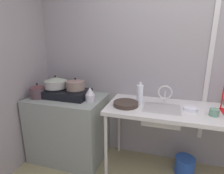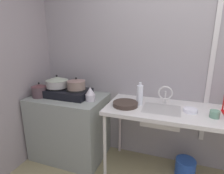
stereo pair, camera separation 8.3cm
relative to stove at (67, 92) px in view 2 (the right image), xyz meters
The scene contains 16 objects.
wall_back 1.60m from the stove, 13.73° to the left, with size 4.79×0.10×2.43m, color gray.
wall_metal_strip 1.72m from the stove, 10.86° to the left, with size 0.05×0.01×1.95m, color silver.
counter_concrete 0.47m from the stove, ahead, with size 0.92×0.64×0.83m, color gray.
counter_sink 1.38m from the stove, ahead, with size 1.60×0.64×0.83m.
stove is the anchor object (origin of this frame).
pot_on_left_burner 0.19m from the stove, behind, with size 0.28×0.28×0.16m.
pot_on_right_burner 0.18m from the stove, ahead, with size 0.22×0.22×0.15m.
pot_beside_stove 0.34m from the stove, 158.25° to the right, with size 0.19×0.19×0.19m.
percolator 0.35m from the stove, ahead, with size 0.12×0.12×0.17m.
sink_basin 1.17m from the stove, ahead, with size 0.38×0.31×0.15m, color silver.
faucet 1.19m from the stove, ahead, with size 0.16×0.09×0.22m.
frying_pan 0.79m from the stove, ahead, with size 0.27×0.27×0.04m, color #392C26.
cup_by_rack 1.65m from the stove, ahead, with size 0.09×0.09×0.07m, color gray.
small_bowl_on_drainboard 1.44m from the stove, ahead, with size 0.13×0.13×0.04m, color white.
bottle_by_sink 0.92m from the stove, ahead, with size 0.07×0.07×0.25m.
bucket_on_floor 1.67m from the stove, ahead, with size 0.22×0.22×0.20m, color #2751B4.
Camera 2 is at (-0.26, -0.76, 1.55)m, focal length 28.72 mm.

